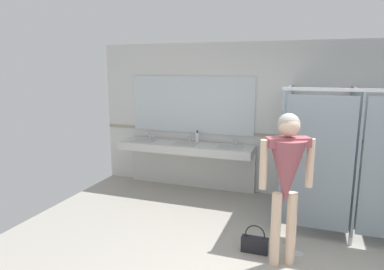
{
  "coord_description": "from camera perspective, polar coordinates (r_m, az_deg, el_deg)",
  "views": [
    {
      "loc": [
        0.0,
        -3.34,
        2.18
      ],
      "look_at": [
        -1.68,
        1.43,
        1.19
      ],
      "focal_mm": 32.16,
      "sensor_mm": 36.0,
      "label": 1
    }
  ],
  "objects": [
    {
      "name": "person_standing",
      "position": [
        3.85,
        15.36,
        -5.74
      ],
      "size": [
        0.55,
        0.53,
        1.72
      ],
      "color": "beige",
      "rests_on": "ground_plane"
    },
    {
      "name": "floor_drain_cover",
      "position": [
        4.53,
        17.05,
        -18.26
      ],
      "size": [
        0.14,
        0.14,
        0.01
      ],
      "primitive_type": "cylinder",
      "color": "#B7BABF",
      "rests_on": "ground_plane"
    },
    {
      "name": "handbag",
      "position": [
        4.39,
        10.31,
        -17.29
      ],
      "size": [
        0.32,
        0.11,
        0.35
      ],
      "color": "black",
      "rests_on": "ground_plane"
    },
    {
      "name": "vanity_counter",
      "position": [
        6.23,
        -0.8,
        -3.31
      ],
      "size": [
        2.41,
        0.58,
        0.98
      ],
      "color": "silver",
      "rests_on": "ground_plane"
    },
    {
      "name": "wall_back_tile_band",
      "position": [
        5.98,
        19.07,
        -0.48
      ],
      "size": [
        7.67,
        0.01,
        0.06
      ],
      "primitive_type": "cube",
      "color": "#9E937F",
      "rests_on": "wall_back"
    },
    {
      "name": "wall_back",
      "position": [
        6.0,
        19.23,
        2.06
      ],
      "size": [
        7.67,
        0.12,
        2.62
      ],
      "primitive_type": "cube",
      "color": "silver",
      "rests_on": "ground_plane"
    },
    {
      "name": "mirror_panel",
      "position": [
        6.26,
        -0.16,
        5.04
      ],
      "size": [
        2.31,
        0.02,
        1.02
      ],
      "primitive_type": "cube",
      "color": "silver",
      "rests_on": "wall_back"
    },
    {
      "name": "soap_dispenser",
      "position": [
        6.18,
        0.85,
        -0.37
      ],
      "size": [
        0.07,
        0.07,
        0.21
      ],
      "color": "white",
      "rests_on": "vanity_counter"
    }
  ]
}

